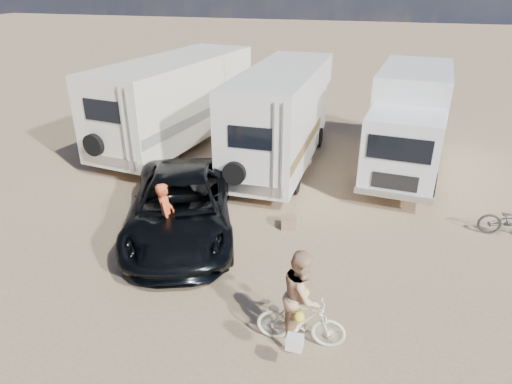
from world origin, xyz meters
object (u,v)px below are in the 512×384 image
(box_truck, at_px, (408,123))
(cooler, at_px, (206,184))
(bike_man, at_px, (168,235))
(rider_man, at_px, (167,222))
(rv_left, at_px, (176,103))
(dark_suv, at_px, (181,206))
(rv_main, at_px, (282,119))
(rider_woman, at_px, (302,303))
(crate, at_px, (289,223))
(bike_woman, at_px, (301,322))

(box_truck, distance_m, cooler, 7.34)
(bike_man, xyz_separation_m, rider_man, (0.00, -0.00, 0.38))
(rv_left, bearing_deg, dark_suv, -56.68)
(rv_main, bearing_deg, rider_man, -101.32)
(box_truck, xyz_separation_m, bike_man, (-5.74, -7.28, -1.27))
(rider_man, relative_size, rider_woman, 0.92)
(rider_man, bearing_deg, crate, -77.80)
(bike_woman, height_order, crate, bike_woman)
(rider_man, height_order, cooler, rider_man)
(dark_suv, distance_m, cooler, 2.75)
(box_truck, bearing_deg, dark_suv, -127.49)
(bike_woman, bearing_deg, rv_left, 32.51)
(box_truck, bearing_deg, rv_left, -176.93)
(dark_suv, xyz_separation_m, bike_woman, (3.90, -3.21, -0.29))
(rider_woman, bearing_deg, box_truck, -14.60)
(rider_man, relative_size, cooler, 2.85)
(bike_woman, xyz_separation_m, crate, (-1.15, 4.25, -0.35))
(bike_man, distance_m, rider_man, 0.38)
(cooler, bearing_deg, rv_main, 75.02)
(cooler, bearing_deg, bike_man, -66.39)
(bike_man, height_order, rider_woman, rider_woman)
(bike_man, distance_m, rider_woman, 4.45)
(bike_woman, xyz_separation_m, rider_man, (-3.83, 2.22, 0.35))
(rv_left, distance_m, bike_man, 8.38)
(rv_main, relative_size, dark_suv, 1.33)
(rv_main, bearing_deg, dark_suv, -103.95)
(box_truck, relative_size, crate, 17.66)
(rider_woman, relative_size, crate, 4.70)
(box_truck, distance_m, bike_man, 9.36)
(rider_man, xyz_separation_m, rider_woman, (3.83, -2.22, 0.08))
(rider_woman, bearing_deg, bike_man, 56.67)
(rider_man, bearing_deg, box_truck, -63.12)
(rv_main, height_order, bike_man, rv_main)
(dark_suv, xyz_separation_m, cooler, (-0.38, 2.66, -0.56))
(rv_left, distance_m, dark_suv, 7.42)
(rv_main, xyz_separation_m, bike_woman, (2.46, -8.84, -1.25))
(bike_man, distance_m, bike_woman, 4.43)
(dark_suv, relative_size, rider_woman, 3.08)
(rider_man, bearing_deg, bike_woman, -144.95)
(rider_woman, bearing_deg, bike_woman, -0.00)
(rv_main, xyz_separation_m, rv_left, (-4.62, 1.00, -0.01))
(bike_man, xyz_separation_m, cooler, (-0.45, 3.65, -0.25))
(dark_suv, bearing_deg, rider_man, -106.87)
(dark_suv, height_order, bike_woman, dark_suv)
(rv_main, height_order, bike_woman, rv_main)
(bike_man, height_order, crate, bike_man)
(dark_suv, height_order, rider_woman, rider_woman)
(rv_main, distance_m, rv_left, 4.73)
(rv_main, relative_size, box_truck, 1.09)
(box_truck, height_order, rider_man, box_truck)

